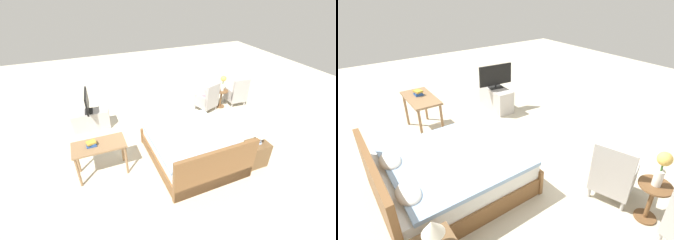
# 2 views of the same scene
# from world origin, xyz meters

# --- Properties ---
(ground_plane) EXTENTS (16.00, 16.00, 0.00)m
(ground_plane) POSITION_xyz_m (0.00, 0.00, 0.00)
(ground_plane) COLOR beige
(bed) EXTENTS (1.81, 2.07, 0.96)m
(bed) POSITION_xyz_m (0.04, 1.13, 0.30)
(bed) COLOR brown
(bed) RESTS_ON ground_plane
(armchair_by_window_left) EXTENTS (0.57, 0.57, 0.92)m
(armchair_by_window_left) POSITION_xyz_m (-2.49, -0.70, 0.37)
(armchair_by_window_left) COLOR #ADA8A3
(armchair_by_window_left) RESTS_ON ground_plane
(armchair_by_window_right) EXTENTS (0.69, 0.69, 0.92)m
(armchair_by_window_right) POSITION_xyz_m (-1.42, -0.70, 0.37)
(armchair_by_window_right) COLOR #ADA8A3
(armchair_by_window_right) RESTS_ON ground_plane
(side_table) EXTENTS (0.40, 0.40, 0.57)m
(side_table) POSITION_xyz_m (-1.94, -0.76, 0.36)
(side_table) COLOR brown
(side_table) RESTS_ON ground_plane
(flower_vase) EXTENTS (0.17, 0.17, 0.48)m
(flower_vase) POSITION_xyz_m (-1.94, -0.76, 0.86)
(flower_vase) COLOR silver
(flower_vase) RESTS_ON side_table
(nightstand) EXTENTS (0.44, 0.41, 0.57)m
(nightstand) POSITION_xyz_m (-1.19, 1.78, 0.28)
(nightstand) COLOR brown
(nightstand) RESTS_ON ground_plane
(table_lamp) EXTENTS (0.22, 0.22, 0.33)m
(table_lamp) POSITION_xyz_m (-1.19, 1.78, 0.78)
(table_lamp) COLOR #9EADC6
(table_lamp) RESTS_ON nightstand
(tv_stand) EXTENTS (0.96, 0.40, 0.54)m
(tv_stand) POSITION_xyz_m (2.04, -1.00, 0.27)
(tv_stand) COLOR #B7B2AD
(tv_stand) RESTS_ON ground_plane
(tv_flatscreen) EXTENTS (0.23, 0.82, 0.55)m
(tv_flatscreen) POSITION_xyz_m (2.04, -1.00, 0.82)
(tv_flatscreen) COLOR black
(tv_flatscreen) RESTS_ON tv_stand
(vanity_desk) EXTENTS (1.04, 0.52, 0.76)m
(vanity_desk) POSITION_xyz_m (1.98, 0.81, 0.64)
(vanity_desk) COLOR #8E6B47
(vanity_desk) RESTS_ON ground_plane
(book_stack) EXTENTS (0.20, 0.17, 0.10)m
(book_stack) POSITION_xyz_m (2.11, 0.81, 0.80)
(book_stack) COLOR #284C8E
(book_stack) RESTS_ON vanity_desk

